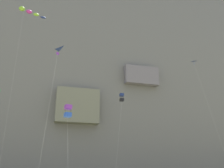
{
  "coord_description": "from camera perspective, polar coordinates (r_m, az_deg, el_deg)",
  "views": [
    {
      "loc": [
        -7.87,
        -11.48,
        3.17
      ],
      "look_at": [
        0.65,
        20.69,
        15.27
      ],
      "focal_mm": 39.92,
      "sensor_mm": 36.0,
      "label": 1
    }
  ],
  "objects": [
    {
      "name": "cliff_face",
      "position": [
        85.78,
        -8.51,
        2.2
      ],
      "size": [
        180.0,
        24.6,
        70.53
      ],
      "color": "slate",
      "rests_on": "ground"
    },
    {
      "name": "kite_delta_upper_left",
      "position": [
        28.25,
        -13.15,
        5.99
      ],
      "size": [
        1.27,
        3.19,
        16.1
      ],
      "color": "navy",
      "rests_on": "ground"
    },
    {
      "name": "kite_windsock_far_left",
      "position": [
        50.39,
        -18.58,
        15.43
      ],
      "size": [
        5.09,
        4.02,
        32.17
      ],
      "color": "#8CCC33",
      "rests_on": "ground"
    },
    {
      "name": "kite_delta_high_center",
      "position": [
        58.74,
        18.57,
        3.57
      ],
      "size": [
        3.89,
        4.72,
        27.02
      ],
      "color": "navy",
      "rests_on": "ground"
    },
    {
      "name": "kite_box_mid_center",
      "position": [
        25.0,
        -10.05,
        -6.18
      ],
      "size": [
        0.76,
        2.68,
        9.65
      ],
      "color": "purple",
      "rests_on": "ground"
    },
    {
      "name": "kite_box_high_right",
      "position": [
        41.72,
        2.24,
        -3.14
      ],
      "size": [
        2.99,
        4.48,
        15.97
      ],
      "color": "navy",
      "rests_on": "ground"
    }
  ]
}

